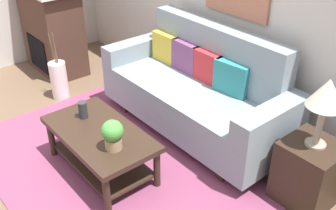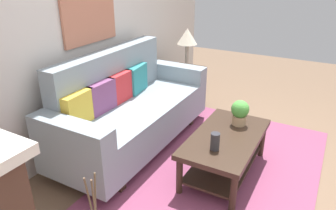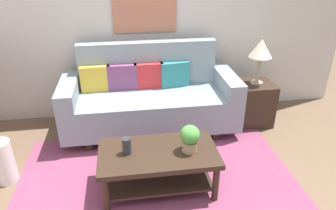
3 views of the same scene
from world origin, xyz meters
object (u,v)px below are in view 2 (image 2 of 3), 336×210
at_px(throw_pillow_plum, 101,97).
at_px(coffee_table, 225,146).
at_px(couch, 130,110).
at_px(tabletop_vase, 215,141).
at_px(table_lamp, 187,38).
at_px(throw_pillow_mustard, 78,109).
at_px(throw_pillow_teal, 136,79).
at_px(throw_pillow_crimson, 120,87).
at_px(potted_plant_tabletop, 240,112).
at_px(framed_painting, 89,7).
at_px(side_table, 186,86).

relative_size(throw_pillow_plum, coffee_table, 0.33).
bearing_deg(couch, throw_pillow_plum, 158.76).
height_order(tabletop_vase, table_lamp, table_lamp).
bearing_deg(table_lamp, throw_pillow_mustard, 175.18).
relative_size(throw_pillow_teal, tabletop_vase, 2.24).
bearing_deg(couch, table_lamp, -1.81).
xyz_separation_m(throw_pillow_plum, coffee_table, (0.29, -1.27, -0.37)).
bearing_deg(throw_pillow_crimson, potted_plant_tabletop, -79.18).
xyz_separation_m(tabletop_vase, framed_painting, (0.32, 1.60, 1.01)).
distance_m(couch, throw_pillow_plum, 0.43).
height_order(potted_plant_tabletop, side_table, potted_plant_tabletop).
distance_m(throw_pillow_plum, coffee_table, 1.35).
bearing_deg(couch, side_table, -1.81).
relative_size(throw_pillow_mustard, throw_pillow_crimson, 1.00).
relative_size(coffee_table, tabletop_vase, 6.86).
relative_size(throw_pillow_mustard, table_lamp, 0.63).
height_order(table_lamp, framed_painting, framed_painting).
height_order(throw_pillow_teal, table_lamp, table_lamp).
bearing_deg(framed_painting, potted_plant_tabletop, -81.38).
distance_m(throw_pillow_mustard, potted_plant_tabletop, 1.59).
bearing_deg(throw_pillow_plum, side_table, -5.75).
height_order(couch, throw_pillow_plum, couch).
xyz_separation_m(table_lamp, framed_painting, (-1.36, 0.51, 0.53)).
bearing_deg(side_table, table_lamp, 0.00).
xyz_separation_m(throw_pillow_crimson, framed_painting, (-0.00, 0.34, 0.84)).
relative_size(table_lamp, framed_painting, 0.72).
xyz_separation_m(couch, throw_pillow_crimson, (0.00, 0.13, 0.25)).
distance_m(side_table, table_lamp, 0.71).
xyz_separation_m(coffee_table, table_lamp, (1.39, 1.10, 0.68)).
bearing_deg(couch, tabletop_vase, -105.84).
relative_size(potted_plant_tabletop, framed_painting, 0.33).
relative_size(throw_pillow_plum, potted_plant_tabletop, 1.37).
distance_m(coffee_table, framed_painting, 2.01).
xyz_separation_m(throw_pillow_teal, side_table, (1.03, -0.17, -0.40)).
bearing_deg(table_lamp, throw_pillow_plum, 174.25).
bearing_deg(coffee_table, tabletop_vase, 178.01).
distance_m(throw_pillow_plum, throw_pillow_teal, 0.65).
xyz_separation_m(couch, throw_pillow_teal, (0.33, 0.13, 0.25)).
relative_size(couch, throw_pillow_plum, 5.87).
height_order(throw_pillow_plum, framed_painting, framed_painting).
relative_size(throw_pillow_teal, potted_plant_tabletop, 1.37).
height_order(throw_pillow_crimson, side_table, throw_pillow_crimson).
bearing_deg(framed_painting, couch, -90.00).
bearing_deg(coffee_table, potted_plant_tabletop, -6.53).
height_order(couch, coffee_table, couch).
bearing_deg(throw_pillow_teal, table_lamp, -9.33).
distance_m(couch, potted_plant_tabletop, 1.21).
bearing_deg(throw_pillow_crimson, throw_pillow_teal, 0.00).
distance_m(throw_pillow_mustard, framed_painting, 1.12).
distance_m(throw_pillow_mustard, throw_pillow_plum, 0.33).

